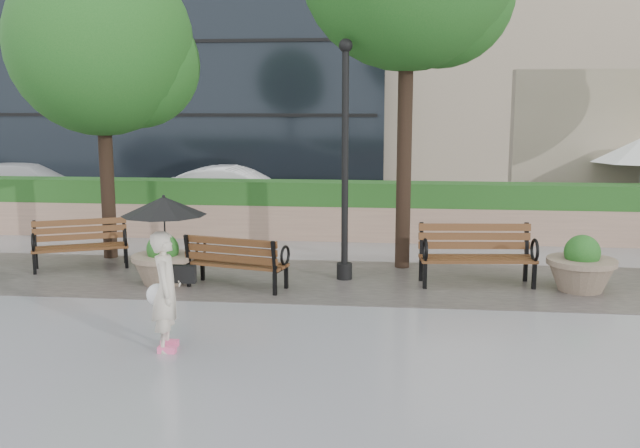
# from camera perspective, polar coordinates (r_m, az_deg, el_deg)

# --- Properties ---
(ground) EXTENTS (100.00, 100.00, 0.00)m
(ground) POSITION_cam_1_polar(r_m,az_deg,el_deg) (10.01, -2.81, -8.69)
(ground) COLOR gray
(ground) RESTS_ON ground
(cobble_strip) EXTENTS (28.00, 3.20, 0.01)m
(cobble_strip) POSITION_cam_1_polar(r_m,az_deg,el_deg) (12.87, -0.72, -4.49)
(cobble_strip) COLOR #383330
(cobble_strip) RESTS_ON ground
(hedge_wall) EXTENTS (24.00, 0.80, 1.35)m
(hedge_wall) POSITION_cam_1_polar(r_m,az_deg,el_deg) (16.64, 0.94, 1.08)
(hedge_wall) COLOR tan
(hedge_wall) RESTS_ON ground
(asphalt_street) EXTENTS (40.00, 7.00, 0.00)m
(asphalt_street) POSITION_cam_1_polar(r_m,az_deg,el_deg) (20.68, 1.95, 0.91)
(asphalt_street) COLOR black
(asphalt_street) RESTS_ON ground
(bench_1) EXTENTS (1.85, 1.33, 0.93)m
(bench_1) POSITION_cam_1_polar(r_m,az_deg,el_deg) (14.42, -18.56, -2.34)
(bench_1) COLOR #5B321A
(bench_1) RESTS_ON ground
(bench_2) EXTENTS (1.82, 1.08, 0.92)m
(bench_2) POSITION_cam_1_polar(r_m,az_deg,el_deg) (12.34, -6.66, -3.88)
(bench_2) COLOR #5B321A
(bench_2) RESTS_ON ground
(bench_3) EXTENTS (2.03, 0.96, 1.05)m
(bench_3) POSITION_cam_1_polar(r_m,az_deg,el_deg) (12.74, 12.39, -3.44)
(bench_3) COLOR #5B321A
(bench_3) RESTS_ON ground
(planter_left) EXTENTS (1.09, 1.09, 0.91)m
(planter_left) POSITION_cam_1_polar(r_m,az_deg,el_deg) (12.80, -12.43, -3.18)
(planter_left) COLOR #7F6B56
(planter_left) RESTS_ON ground
(planter_right) EXTENTS (1.15, 1.15, 0.97)m
(planter_right) POSITION_cam_1_polar(r_m,az_deg,el_deg) (12.83, 20.17, -3.42)
(planter_right) COLOR #7F6B56
(planter_right) RESTS_ON ground
(lamppost) EXTENTS (0.28, 0.28, 4.24)m
(lamppost) POSITION_cam_1_polar(r_m,az_deg,el_deg) (12.60, 2.01, 3.84)
(lamppost) COLOR black
(lamppost) RESTS_ON ground
(tree_0) EXTENTS (3.68, 3.62, 6.12)m
(tree_0) POSITION_cam_1_polar(r_m,az_deg,el_deg) (15.05, -16.48, 13.25)
(tree_0) COLOR black
(tree_0) RESTS_ON ground
(car_left) EXTENTS (5.14, 2.98, 1.40)m
(car_left) POSITION_cam_1_polar(r_m,az_deg,el_deg) (22.77, -22.31, 2.77)
(car_left) COLOR white
(car_left) RESTS_ON ground
(car_right) EXTENTS (4.23, 1.52, 1.39)m
(car_right) POSITION_cam_1_polar(r_m,az_deg,el_deg) (20.18, -6.81, 2.61)
(car_right) COLOR white
(car_right) RESTS_ON ground
(pedestrian) EXTENTS (1.08, 1.08, 1.98)m
(pedestrian) POSITION_cam_1_polar(r_m,az_deg,el_deg) (9.28, -12.27, -2.66)
(pedestrian) COLOR beige
(pedestrian) RESTS_ON ground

